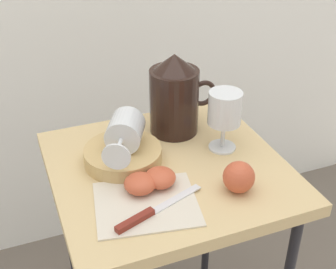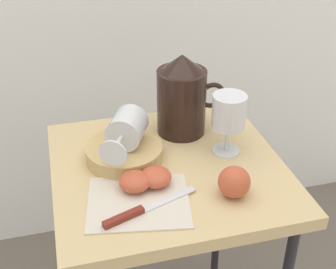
{
  "view_description": "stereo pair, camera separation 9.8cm",
  "coord_description": "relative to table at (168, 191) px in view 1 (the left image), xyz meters",
  "views": [
    {
      "loc": [
        -0.3,
        -0.78,
        1.28
      ],
      "look_at": [
        0.0,
        0.0,
        0.77
      ],
      "focal_mm": 49.15,
      "sensor_mm": 36.0,
      "label": 1
    },
    {
      "loc": [
        -0.21,
        -0.81,
        1.28
      ],
      "look_at": [
        0.0,
        0.0,
        0.77
      ],
      "focal_mm": 49.15,
      "sensor_mm": 36.0,
      "label": 2
    }
  ],
  "objects": [
    {
      "name": "linen_napkin",
      "position": [
        -0.09,
        -0.11,
        0.07
      ],
      "size": [
        0.23,
        0.2,
        0.0
      ],
      "primitive_type": "cube",
      "rotation": [
        0.0,
        0.0,
        -0.18
      ],
      "color": "beige",
      "rests_on": "table"
    },
    {
      "name": "table",
      "position": [
        0.0,
        0.0,
        0.0
      ],
      "size": [
        0.51,
        0.49,
        0.69
      ],
      "color": "tan",
      "rests_on": "ground_plane"
    },
    {
      "name": "basket_tray",
      "position": [
        -0.09,
        0.05,
        0.09
      ],
      "size": [
        0.17,
        0.17,
        0.03
      ],
      "primitive_type": "cylinder",
      "color": "tan",
      "rests_on": "table"
    },
    {
      "name": "knife",
      "position": [
        -0.1,
        -0.15,
        0.08
      ],
      "size": [
        0.2,
        0.08,
        0.01
      ],
      "color": "silver",
      "rests_on": "linen_napkin"
    },
    {
      "name": "pitcher",
      "position": [
        0.07,
        0.14,
        0.16
      ],
      "size": [
        0.17,
        0.12,
        0.2
      ],
      "color": "black",
      "rests_on": "table"
    },
    {
      "name": "wine_glass_tipped_near",
      "position": [
        -0.08,
        0.05,
        0.15
      ],
      "size": [
        0.13,
        0.16,
        0.08
      ],
      "color": "silver",
      "rests_on": "basket_tray"
    },
    {
      "name": "wine_glass_upright",
      "position": [
        0.14,
        0.02,
        0.17
      ],
      "size": [
        0.08,
        0.08,
        0.15
      ],
      "color": "silver",
      "rests_on": "table"
    },
    {
      "name": "apple_half_left",
      "position": [
        -0.09,
        -0.07,
        0.1
      ],
      "size": [
        0.07,
        0.07,
        0.04
      ],
      "primitive_type": "ellipsoid",
      "color": "#C15133",
      "rests_on": "linen_napkin"
    },
    {
      "name": "apple_half_right",
      "position": [
        -0.04,
        -0.06,
        0.1
      ],
      "size": [
        0.07,
        0.07,
        0.04
      ],
      "primitive_type": "ellipsoid",
      "color": "#C15133",
      "rests_on": "linen_napkin"
    },
    {
      "name": "apple_whole",
      "position": [
        0.1,
        -0.13,
        0.11
      ],
      "size": [
        0.07,
        0.07,
        0.07
      ],
      "primitive_type": "sphere",
      "color": "#C15133",
      "rests_on": "table"
    }
  ]
}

